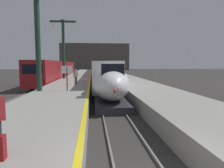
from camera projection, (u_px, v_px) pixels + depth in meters
The scene contains 14 objects.
platform_left at pixel (74, 84), 29.20m from camera, with size 4.80×110.00×1.05m, color gray.
platform_right at pixel (129, 83), 29.98m from camera, with size 4.80×110.00×1.05m, color gray.
platform_left_safety_stripe at pixel (90, 80), 29.37m from camera, with size 0.20×107.80×0.01m, color yellow.
rail_main_left at pixel (97, 85), 32.29m from camera, with size 0.08×110.00×0.12m, color slate.
rail_main_right at pixel (106, 84), 32.43m from camera, with size 0.08×110.00×0.12m, color slate.
rail_secondary_left at pixel (44, 85), 31.51m from camera, with size 0.08×110.00×0.12m, color slate.
rail_secondary_right at pixel (54, 85), 31.65m from camera, with size 0.08×110.00×0.12m, color slate.
highspeed_train_main at pixel (98, 70), 48.97m from camera, with size 2.92×75.05×3.60m.
regional_train_adjacent at pixel (59, 70), 40.70m from camera, with size 2.85×36.60×3.80m.
station_column_mid at pixel (37, 18), 16.67m from camera, with size 4.00×0.68×10.22m.
station_column_far at pixel (63, 43), 31.84m from camera, with size 4.00×0.68×9.12m.
passenger_mid_platform at pixel (76, 75), 22.83m from camera, with size 0.50×0.39×1.69m.
departure_info_board at pixel (67, 73), 17.31m from camera, with size 0.90×0.10×2.12m.
terminus_back_wall at pixel (95, 57), 105.47m from camera, with size 36.00×2.00×14.00m, color #4C4742.
Camera 1 is at (-1.40, -4.71, 3.33)m, focal length 32.50 mm.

